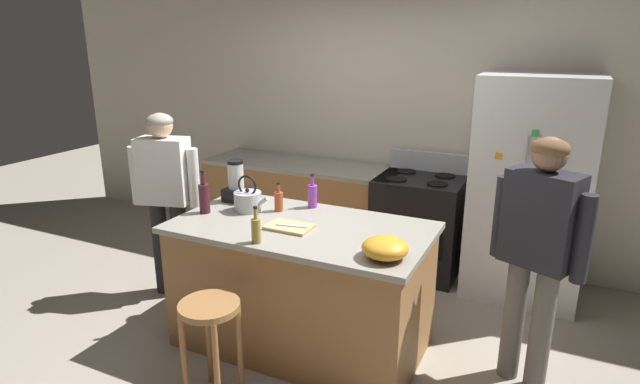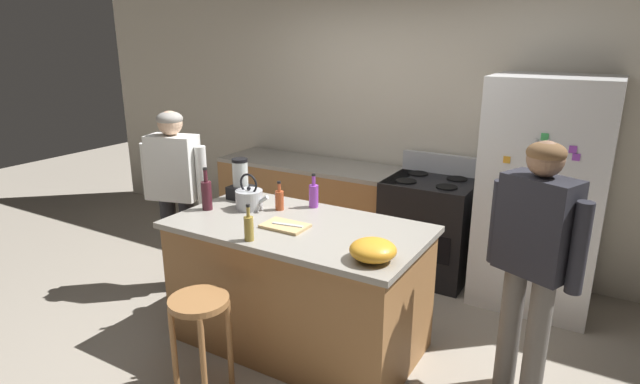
{
  "view_description": "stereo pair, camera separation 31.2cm",
  "coord_description": "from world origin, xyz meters",
  "px_view_note": "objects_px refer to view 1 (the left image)",
  "views": [
    {
      "loc": [
        1.53,
        -2.89,
        2.13
      ],
      "look_at": [
        0.0,
        0.3,
        1.05
      ],
      "focal_mm": 29.03,
      "sensor_mm": 36.0,
      "label": 1
    },
    {
      "loc": [
        1.8,
        -2.74,
        2.13
      ],
      "look_at": [
        0.0,
        0.3,
        1.05
      ],
      "focal_mm": 29.03,
      "sensor_mm": 36.0,
      "label": 2
    }
  ],
  "objects_px": {
    "bar_stool": "(210,325)",
    "chef_knife": "(292,226)",
    "tea_kettle": "(248,200)",
    "bottle_vinegar": "(256,230)",
    "bottle_wine": "(204,197)",
    "mixing_bowl": "(385,248)",
    "kitchen_island": "(302,285)",
    "stove_range": "(419,224)",
    "cutting_board": "(289,227)",
    "bottle_soda": "(312,195)",
    "person_by_island_left": "(165,188)",
    "person_by_sink_right": "(538,242)",
    "refrigerator": "(530,189)",
    "bottle_cooking_sauce": "(279,201)",
    "blender_appliance": "(236,184)"
  },
  "relations": [
    {
      "from": "bar_stool",
      "to": "chef_knife",
      "type": "bearing_deg",
      "value": 74.4
    },
    {
      "from": "tea_kettle",
      "to": "bar_stool",
      "type": "bearing_deg",
      "value": -72.11
    },
    {
      "from": "bottle_vinegar",
      "to": "tea_kettle",
      "type": "relative_size",
      "value": 0.86
    },
    {
      "from": "bottle_wine",
      "to": "mixing_bowl",
      "type": "relative_size",
      "value": 1.16
    },
    {
      "from": "kitchen_island",
      "to": "stove_range",
      "type": "bearing_deg",
      "value": 74.58
    },
    {
      "from": "bottle_vinegar",
      "to": "cutting_board",
      "type": "bearing_deg",
      "value": 77.79
    },
    {
      "from": "kitchen_island",
      "to": "cutting_board",
      "type": "distance_m",
      "value": 0.47
    },
    {
      "from": "bottle_soda",
      "to": "person_by_island_left",
      "type": "bearing_deg",
      "value": -172.52
    },
    {
      "from": "person_by_sink_right",
      "to": "bottle_wine",
      "type": "height_order",
      "value": "person_by_sink_right"
    },
    {
      "from": "bar_stool",
      "to": "person_by_island_left",
      "type": "bearing_deg",
      "value": 139.86
    },
    {
      "from": "bottle_wine",
      "to": "bottle_vinegar",
      "type": "xyz_separation_m",
      "value": [
        0.63,
        -0.32,
        -0.03
      ]
    },
    {
      "from": "tea_kettle",
      "to": "bottle_soda",
      "type": "bearing_deg",
      "value": 35.19
    },
    {
      "from": "cutting_board",
      "to": "bottle_wine",
      "type": "bearing_deg",
      "value": 178.65
    },
    {
      "from": "refrigerator",
      "to": "person_by_sink_right",
      "type": "xyz_separation_m",
      "value": [
        0.14,
        -1.28,
        0.04
      ]
    },
    {
      "from": "refrigerator",
      "to": "chef_knife",
      "type": "distance_m",
      "value": 2.08
    },
    {
      "from": "bar_stool",
      "to": "cutting_board",
      "type": "distance_m",
      "value": 0.8
    },
    {
      "from": "chef_knife",
      "to": "bar_stool",
      "type": "bearing_deg",
      "value": -114.94
    },
    {
      "from": "kitchen_island",
      "to": "mixing_bowl",
      "type": "distance_m",
      "value": 0.89
    },
    {
      "from": "mixing_bowl",
      "to": "bottle_wine",
      "type": "bearing_deg",
      "value": 172.29
    },
    {
      "from": "stove_range",
      "to": "chef_knife",
      "type": "height_order",
      "value": "stove_range"
    },
    {
      "from": "kitchen_island",
      "to": "mixing_bowl",
      "type": "bearing_deg",
      "value": -21.25
    },
    {
      "from": "tea_kettle",
      "to": "bottle_cooking_sauce",
      "type": "bearing_deg",
      "value": 24.48
    },
    {
      "from": "bottle_cooking_sauce",
      "to": "bottle_wine",
      "type": "bearing_deg",
      "value": -150.1
    },
    {
      "from": "stove_range",
      "to": "bottle_vinegar",
      "type": "height_order",
      "value": "bottle_vinegar"
    },
    {
      "from": "person_by_island_left",
      "to": "bottle_vinegar",
      "type": "xyz_separation_m",
      "value": [
        1.25,
        -0.6,
        0.05
      ]
    },
    {
      "from": "person_by_island_left",
      "to": "mixing_bowl",
      "type": "height_order",
      "value": "person_by_island_left"
    },
    {
      "from": "tea_kettle",
      "to": "cutting_board",
      "type": "bearing_deg",
      "value": -22.95
    },
    {
      "from": "blender_appliance",
      "to": "bottle_wine",
      "type": "bearing_deg",
      "value": -97.44
    },
    {
      "from": "bottle_cooking_sauce",
      "to": "refrigerator",
      "type": "bearing_deg",
      "value": 39.14
    },
    {
      "from": "chef_knife",
      "to": "bottle_soda",
      "type": "bearing_deg",
      "value": 90.18
    },
    {
      "from": "person_by_island_left",
      "to": "tea_kettle",
      "type": "bearing_deg",
      "value": -7.08
    },
    {
      "from": "refrigerator",
      "to": "tea_kettle",
      "type": "distance_m",
      "value": 2.29
    },
    {
      "from": "refrigerator",
      "to": "chef_knife",
      "type": "height_order",
      "value": "refrigerator"
    },
    {
      "from": "person_by_sink_right",
      "to": "bottle_soda",
      "type": "distance_m",
      "value": 1.57
    },
    {
      "from": "cutting_board",
      "to": "kitchen_island",
      "type": "bearing_deg",
      "value": 66.42
    },
    {
      "from": "stove_range",
      "to": "person_by_sink_right",
      "type": "xyz_separation_m",
      "value": [
        1.05,
        -1.31,
        0.5
      ]
    },
    {
      "from": "blender_appliance",
      "to": "tea_kettle",
      "type": "distance_m",
      "value": 0.27
    },
    {
      "from": "bottle_soda",
      "to": "chef_knife",
      "type": "height_order",
      "value": "bottle_soda"
    },
    {
      "from": "bottle_wine",
      "to": "mixing_bowl",
      "type": "xyz_separation_m",
      "value": [
        1.42,
        -0.19,
        -0.06
      ]
    },
    {
      "from": "person_by_sink_right",
      "to": "tea_kettle",
      "type": "height_order",
      "value": "person_by_sink_right"
    },
    {
      "from": "person_by_sink_right",
      "to": "blender_appliance",
      "type": "bearing_deg",
      "value": 178.74
    },
    {
      "from": "kitchen_island",
      "to": "mixing_bowl",
      "type": "relative_size",
      "value": 6.41
    },
    {
      "from": "bottle_vinegar",
      "to": "mixing_bowl",
      "type": "xyz_separation_m",
      "value": [
        0.79,
        0.12,
        -0.02
      ]
    },
    {
      "from": "kitchen_island",
      "to": "blender_appliance",
      "type": "distance_m",
      "value": 0.94
    },
    {
      "from": "stove_range",
      "to": "bottle_wine",
      "type": "relative_size",
      "value": 3.43
    },
    {
      "from": "person_by_island_left",
      "to": "person_by_sink_right",
      "type": "height_order",
      "value": "person_by_sink_right"
    },
    {
      "from": "bottle_vinegar",
      "to": "chef_knife",
      "type": "xyz_separation_m",
      "value": [
        0.09,
        0.3,
        -0.06
      ]
    },
    {
      "from": "bottle_wine",
      "to": "bottle_soda",
      "type": "relative_size",
      "value": 1.23
    },
    {
      "from": "refrigerator",
      "to": "person_by_island_left",
      "type": "xyz_separation_m",
      "value": [
        -2.68,
        -1.29,
        0.01
      ]
    },
    {
      "from": "chef_knife",
      "to": "stove_range",
      "type": "bearing_deg",
      "value": 65.43
    }
  ]
}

